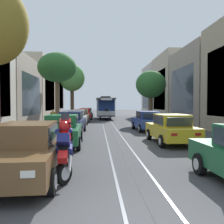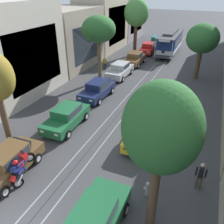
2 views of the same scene
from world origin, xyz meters
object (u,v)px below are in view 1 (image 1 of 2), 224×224
parked_car_green_second_left (62,130)px  street_tree_kerb_right_second (151,85)px  motorcycle_with_rider (64,145)px  cable_car_trolley (105,108)px  parked_car_red_sixth_left (85,114)px  pedestrian_on_left_pavement (53,116)px  parked_car_navy_mid_left (71,122)px  parked_car_brown_fifth_left (81,116)px  parked_car_brown_near_left (26,151)px  street_tree_kerb_left_mid (72,79)px  parked_car_teal_far_left (87,113)px  street_tree_kerb_left_second (57,68)px  parked_car_silver_fourth_left (77,118)px  parked_car_blue_mid_right (147,121)px  parked_car_yellow_second_right (171,129)px

parked_car_green_second_left → street_tree_kerb_right_second: bearing=61.5°
street_tree_kerb_right_second → motorcycle_with_rider: size_ratio=3.18×
parked_car_green_second_left → cable_car_trolley: bearing=83.1°
parked_car_red_sixth_left → pedestrian_on_left_pavement: (-2.81, -9.37, 0.10)m
parked_car_navy_mid_left → cable_car_trolley: 18.40m
parked_car_brown_fifth_left → parked_car_red_sixth_left: size_ratio=0.99×
street_tree_kerb_right_second → cable_car_trolley: bearing=117.7°
street_tree_kerb_right_second → motorcycle_with_rider: street_tree_kerb_right_second is taller
parked_car_red_sixth_left → pedestrian_on_left_pavement: pedestrian_on_left_pavement is taller
parked_car_brown_near_left → street_tree_kerb_left_mid: (-1.53, 26.32, 4.87)m
parked_car_teal_far_left → street_tree_kerb_left_second: size_ratio=0.65×
parked_car_navy_mid_left → parked_car_silver_fourth_left: (-0.09, 5.88, 0.00)m
parked_car_blue_mid_right → cable_car_trolley: (-2.94, 16.79, 0.86)m
parked_car_brown_fifth_left → parked_car_teal_far_left: bearing=89.2°
parked_car_silver_fourth_left → parked_car_brown_fifth_left: bearing=89.1°
parked_car_silver_fourth_left → cable_car_trolley: 12.67m
parked_car_brown_near_left → parked_car_red_sixth_left: size_ratio=1.00×
parked_car_brown_fifth_left → parked_car_blue_mid_right: size_ratio=0.99×
parked_car_blue_mid_right → motorcycle_with_rider: bearing=-111.7°
parked_car_blue_mid_right → street_tree_kerb_left_mid: 16.74m
parked_car_silver_fourth_left → motorcycle_with_rider: size_ratio=2.37×
parked_car_brown_near_left → parked_car_teal_far_left: same height
parked_car_silver_fourth_left → parked_car_yellow_second_right: bearing=-61.0°
parked_car_red_sixth_left → street_tree_kerb_right_second: size_ratio=0.75×
parked_car_red_sixth_left → cable_car_trolley: (2.92, 1.25, 0.86)m
parked_car_silver_fourth_left → cable_car_trolley: size_ratio=0.48×
street_tree_kerb_left_mid → motorcycle_with_rider: bearing=-84.3°
parked_car_navy_mid_left → motorcycle_with_rider: (1.05, -11.00, 0.17)m
parked_car_brown_fifth_left → street_tree_kerb_left_second: size_ratio=0.65×
parked_car_navy_mid_left → pedestrian_on_left_pavement: 7.99m
parked_car_navy_mid_left → parked_car_red_sixth_left: size_ratio=1.00×
parked_car_red_sixth_left → parked_car_yellow_second_right: 22.62m
parked_car_teal_far_left → street_tree_kerb_left_second: bearing=-95.7°
cable_car_trolley → pedestrian_on_left_pavement: cable_car_trolley is taller
parked_car_red_sixth_left → parked_car_green_second_left: bearing=-89.8°
parked_car_red_sixth_left → parked_car_blue_mid_right: bearing=-69.3°
street_tree_kerb_left_second → street_tree_kerb_left_mid: 11.60m
motorcycle_with_rider → street_tree_kerb_right_second: bearing=71.0°
parked_car_brown_near_left → parked_car_silver_fourth_left: bearing=90.1°
parked_car_brown_near_left → parked_car_blue_mid_right: size_ratio=1.00×
parked_car_brown_near_left → motorcycle_with_rider: size_ratio=2.39×
street_tree_kerb_left_second → parked_car_silver_fourth_left: bearing=52.1°
parked_car_green_second_left → street_tree_kerb_left_second: (-1.80, 9.24, 4.54)m
street_tree_kerb_right_second → parked_car_silver_fourth_left: bearing=-159.6°
parked_car_brown_near_left → parked_car_navy_mid_left: size_ratio=1.01×
parked_car_yellow_second_right → street_tree_kerb_left_mid: size_ratio=0.58×
parked_car_yellow_second_right → cable_car_trolley: (-2.92, 23.10, 0.86)m
parked_car_brown_near_left → parked_car_navy_mid_left: 10.83m
parked_car_teal_far_left → street_tree_kerb_left_second: 18.66m
parked_car_brown_near_left → parked_car_blue_mid_right: bearing=63.8°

